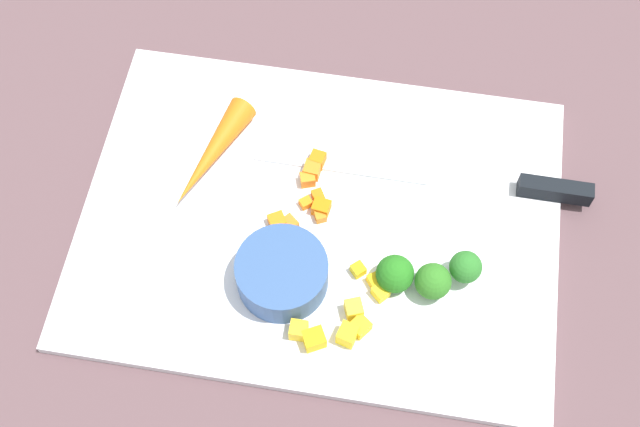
# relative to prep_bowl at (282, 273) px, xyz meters

# --- Properties ---
(ground_plane) EXTENTS (4.00, 4.00, 0.00)m
(ground_plane) POSITION_rel_prep_bowl_xyz_m (0.03, 0.08, -0.03)
(ground_plane) COLOR brown
(cutting_board) EXTENTS (0.51, 0.38, 0.01)m
(cutting_board) POSITION_rel_prep_bowl_xyz_m (0.03, 0.08, -0.03)
(cutting_board) COLOR white
(cutting_board) RESTS_ON ground_plane
(prep_bowl) EXTENTS (0.09, 0.09, 0.04)m
(prep_bowl) POSITION_rel_prep_bowl_xyz_m (0.00, 0.00, 0.00)
(prep_bowl) COLOR #32528B
(prep_bowl) RESTS_ON cutting_board
(chef_knife) EXTENTS (0.37, 0.03, 0.02)m
(chef_knife) POSITION_rel_prep_bowl_xyz_m (0.20, 0.15, -0.01)
(chef_knife) COLOR silver
(chef_knife) RESTS_ON cutting_board
(whole_carrot) EXTENTS (0.08, 0.14, 0.03)m
(whole_carrot) POSITION_rel_prep_bowl_xyz_m (-0.10, 0.13, -0.00)
(whole_carrot) COLOR orange
(whole_carrot) RESTS_ON cutting_board
(carrot_dice_0) EXTENTS (0.02, 0.02, 0.01)m
(carrot_dice_0) POSITION_rel_prep_bowl_xyz_m (-0.01, 0.06, -0.01)
(carrot_dice_0) COLOR orange
(carrot_dice_0) RESTS_ON cutting_board
(carrot_dice_1) EXTENTS (0.02, 0.02, 0.01)m
(carrot_dice_1) POSITION_rel_prep_bowl_xyz_m (0.02, 0.10, -0.01)
(carrot_dice_1) COLOR orange
(carrot_dice_1) RESTS_ON cutting_board
(carrot_dice_2) EXTENTS (0.02, 0.02, 0.01)m
(carrot_dice_2) POSITION_rel_prep_bowl_xyz_m (-0.02, 0.06, -0.01)
(carrot_dice_2) COLOR orange
(carrot_dice_2) RESTS_ON cutting_board
(carrot_dice_3) EXTENTS (0.02, 0.02, 0.02)m
(carrot_dice_3) POSITION_rel_prep_bowl_xyz_m (0.03, 0.09, -0.01)
(carrot_dice_3) COLOR orange
(carrot_dice_3) RESTS_ON cutting_board
(carrot_dice_4) EXTENTS (0.02, 0.02, 0.01)m
(carrot_dice_4) POSITION_rel_prep_bowl_xyz_m (0.01, 0.09, -0.02)
(carrot_dice_4) COLOR orange
(carrot_dice_4) RESTS_ON cutting_board
(carrot_dice_5) EXTENTS (0.02, 0.02, 0.01)m
(carrot_dice_5) POSITION_rel_prep_bowl_xyz_m (0.03, 0.08, -0.01)
(carrot_dice_5) COLOR orange
(carrot_dice_5) RESTS_ON cutting_board
(carrot_dice_6) EXTENTS (0.02, 0.02, 0.02)m
(carrot_dice_6) POSITION_rel_prep_bowl_xyz_m (0.01, 0.15, -0.01)
(carrot_dice_6) COLOR orange
(carrot_dice_6) RESTS_ON cutting_board
(carrot_dice_7) EXTENTS (0.02, 0.02, 0.02)m
(carrot_dice_7) POSITION_rel_prep_bowl_xyz_m (0.01, 0.13, -0.01)
(carrot_dice_7) COLOR orange
(carrot_dice_7) RESTS_ON cutting_board
(carrot_dice_8) EXTENTS (0.02, 0.02, 0.01)m
(carrot_dice_8) POSITION_rel_prep_bowl_xyz_m (0.01, 0.12, -0.01)
(carrot_dice_8) COLOR orange
(carrot_dice_8) RESTS_ON cutting_board
(pepper_dice_0) EXTENTS (0.03, 0.03, 0.02)m
(pepper_dice_0) POSITION_rel_prep_bowl_xyz_m (0.04, -0.06, -0.01)
(pepper_dice_0) COLOR yellow
(pepper_dice_0) RESTS_ON cutting_board
(pepper_dice_1) EXTENTS (0.03, 0.03, 0.01)m
(pepper_dice_1) POSITION_rel_prep_bowl_xyz_m (0.09, -0.04, -0.01)
(pepper_dice_1) COLOR yellow
(pepper_dice_1) RESTS_ON cutting_board
(pepper_dice_2) EXTENTS (0.02, 0.02, 0.02)m
(pepper_dice_2) POSITION_rel_prep_bowl_xyz_m (0.03, -0.05, -0.01)
(pepper_dice_2) COLOR yellow
(pepper_dice_2) RESTS_ON cutting_board
(pepper_dice_3) EXTENTS (0.02, 0.02, 0.02)m
(pepper_dice_3) POSITION_rel_prep_bowl_xyz_m (0.08, -0.05, -0.01)
(pepper_dice_3) COLOR yellow
(pepper_dice_3) RESTS_ON cutting_board
(pepper_dice_4) EXTENTS (0.02, 0.02, 0.02)m
(pepper_dice_4) POSITION_rel_prep_bowl_xyz_m (0.08, -0.02, -0.01)
(pepper_dice_4) COLOR yellow
(pepper_dice_4) RESTS_ON cutting_board
(pepper_dice_5) EXTENTS (0.02, 0.02, 0.01)m
(pepper_dice_5) POSITION_rel_prep_bowl_xyz_m (0.08, 0.02, -0.01)
(pepper_dice_5) COLOR yellow
(pepper_dice_5) RESTS_ON cutting_board
(pepper_dice_6) EXTENTS (0.02, 0.02, 0.01)m
(pepper_dice_6) POSITION_rel_prep_bowl_xyz_m (0.09, 0.01, -0.01)
(pepper_dice_6) COLOR yellow
(pepper_dice_6) RESTS_ON cutting_board
(pepper_dice_7) EXTENTS (0.02, 0.02, 0.01)m
(pepper_dice_7) POSITION_rel_prep_bowl_xyz_m (0.10, 0.00, -0.01)
(pepper_dice_7) COLOR yellow
(pepper_dice_7) RESTS_ON cutting_board
(broccoli_floret_0) EXTENTS (0.04, 0.04, 0.04)m
(broccoli_floret_0) POSITION_rel_prep_bowl_xyz_m (0.11, 0.02, -0.00)
(broccoli_floret_0) COLOR #8DAB5E
(broccoli_floret_0) RESTS_ON cutting_board
(broccoli_floret_1) EXTENTS (0.04, 0.04, 0.04)m
(broccoli_floret_1) POSITION_rel_prep_bowl_xyz_m (0.15, 0.02, 0.00)
(broccoli_floret_1) COLOR #8BB76C
(broccoli_floret_1) RESTS_ON cutting_board
(broccoli_floret_2) EXTENTS (0.03, 0.03, 0.04)m
(broccoli_floret_2) POSITION_rel_prep_bowl_xyz_m (0.18, 0.04, 0.00)
(broccoli_floret_2) COLOR #8EB055
(broccoli_floret_2) RESTS_ON cutting_board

